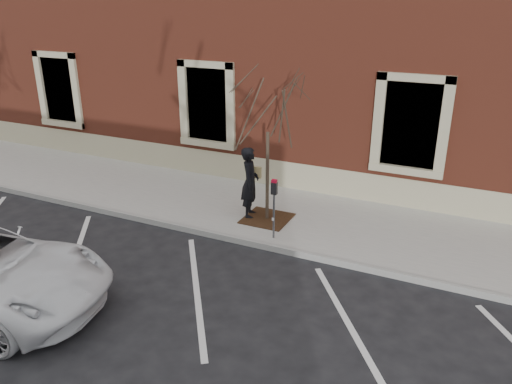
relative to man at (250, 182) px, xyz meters
The scene contains 9 objects.
ground 1.66m from the man, 69.41° to the right, with size 120.00×120.00×0.00m, color #28282B.
sidewalk_near 1.23m from the man, 51.28° to the left, with size 40.00×3.50×0.15m, color beige.
curb_near 1.65m from the man, 70.18° to the right, with size 40.00×0.12×0.15m, color #9E9E99.
parking_stripes 3.58m from the man, 82.48° to the right, with size 28.00×4.40×0.01m, color silver, non-canonical shape.
building_civic 7.19m from the man, 86.09° to the left, with size 40.00×8.62×8.00m.
man is the anchor object (origin of this frame).
parking_meter 1.38m from the man, 40.49° to the right, with size 0.13×0.10×1.46m.
tree_grate 1.03m from the man, ahead, with size 1.14×1.14×0.03m, color #3D2213.
sapling 2.04m from the man, ahead, with size 2.49×2.49×4.16m.
Camera 1 is at (4.73, -9.44, 5.50)m, focal length 35.00 mm.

